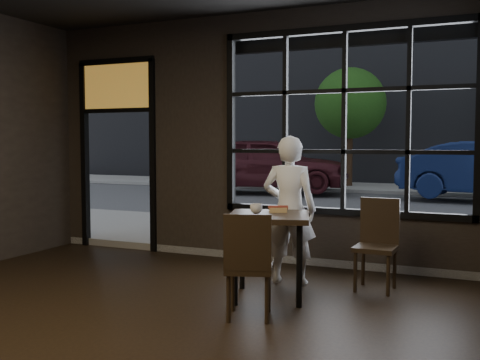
% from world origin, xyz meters
% --- Properties ---
extents(floor, '(6.00, 7.00, 0.02)m').
position_xyz_m(floor, '(0.00, 0.00, -0.01)').
color(floor, black).
rests_on(floor, ground).
extents(window_frame, '(3.06, 0.12, 2.28)m').
position_xyz_m(window_frame, '(1.20, 3.50, 1.80)').
color(window_frame, black).
rests_on(window_frame, ground).
extents(stained_transom, '(1.20, 0.06, 0.70)m').
position_xyz_m(stained_transom, '(-2.10, 3.50, 2.35)').
color(stained_transom, orange).
rests_on(stained_transom, ground).
extents(street_asphalt, '(60.00, 41.00, 0.04)m').
position_xyz_m(street_asphalt, '(0.00, 24.00, -0.02)').
color(street_asphalt, '#545456').
rests_on(street_asphalt, ground).
extents(building_across, '(28.00, 12.00, 15.00)m').
position_xyz_m(building_across, '(0.00, 23.00, 7.50)').
color(building_across, '#5B5956').
rests_on(building_across, ground).
extents(cafe_table, '(0.98, 0.98, 0.85)m').
position_xyz_m(cafe_table, '(0.83, 1.94, 0.42)').
color(cafe_table, black).
rests_on(cafe_table, floor).
extents(chair_near, '(0.52, 0.52, 0.94)m').
position_xyz_m(chair_near, '(0.89, 1.28, 0.47)').
color(chair_near, black).
rests_on(chair_near, floor).
extents(chair_window, '(0.43, 0.43, 0.96)m').
position_xyz_m(chair_window, '(1.75, 2.64, 0.48)').
color(chair_window, black).
rests_on(chair_window, floor).
extents(man, '(0.63, 0.45, 1.62)m').
position_xyz_m(man, '(0.83, 2.57, 0.81)').
color(man, white).
rests_on(man, floor).
extents(hotdog, '(0.22, 0.16, 0.06)m').
position_xyz_m(hotdog, '(0.87, 2.09, 0.87)').
color(hotdog, tan).
rests_on(hotdog, cafe_table).
extents(cup, '(0.17, 0.17, 0.10)m').
position_xyz_m(cup, '(0.70, 1.92, 0.89)').
color(cup, silver).
rests_on(cup, cafe_table).
extents(maroon_car, '(4.92, 2.69, 1.59)m').
position_xyz_m(maroon_car, '(-3.10, 12.24, 0.89)').
color(maroon_car, '#46171E').
rests_on(maroon_car, street_asphalt).
extents(tree_left, '(2.30, 2.30, 3.92)m').
position_xyz_m(tree_left, '(-1.31, 14.96, 2.76)').
color(tree_left, '#332114').
rests_on(tree_left, street_asphalt).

